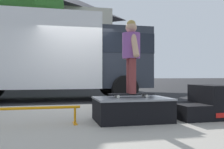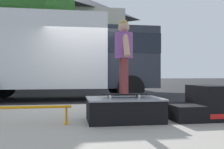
{
  "view_description": "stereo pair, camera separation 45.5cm",
  "coord_description": "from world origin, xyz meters",
  "views": [
    {
      "loc": [
        -0.8,
        -7.25,
        0.89
      ],
      "look_at": [
        0.6,
        -1.37,
        0.92
      ],
      "focal_mm": 40.35,
      "sensor_mm": 36.0,
      "label": 1
    },
    {
      "loc": [
        -0.35,
        -7.34,
        0.89
      ],
      "look_at": [
        0.6,
        -1.37,
        0.92
      ],
      "focal_mm": 40.35,
      "sensor_mm": 36.0,
      "label": 2
    }
  ],
  "objects": [
    {
      "name": "kicker_ramp",
      "position": [
        1.92,
        -3.15,
        0.37
      ],
      "size": [
        0.99,
        0.86,
        0.6
      ],
      "color": "black",
      "rests_on": "sidewalk_slab"
    },
    {
      "name": "sidewalk_slab",
      "position": [
        0.0,
        -3.0,
        0.06
      ],
      "size": [
        50.0,
        5.0,
        0.12
      ],
      "primitive_type": "cube",
      "color": "#A8A093",
      "rests_on": "ground"
    },
    {
      "name": "skate_box",
      "position": [
        0.52,
        -3.15,
        0.33
      ],
      "size": [
        1.26,
        0.87,
        0.4
      ],
      "color": "black",
      "rests_on": "sidewalk_slab"
    },
    {
      "name": "ground_plane",
      "position": [
        0.0,
        0.0,
        0.0
      ],
      "size": [
        140.0,
        140.0,
        0.0
      ],
      "primitive_type": "plane",
      "color": "black"
    },
    {
      "name": "grind_rail",
      "position": [
        -1.21,
        -3.18,
        0.34
      ],
      "size": [
        1.69,
        0.28,
        0.29
      ],
      "color": "orange",
      "rests_on": "sidewalk_slab"
    },
    {
      "name": "skateboard",
      "position": [
        0.53,
        -3.11,
        0.57
      ],
      "size": [
        0.79,
        0.23,
        0.07
      ],
      "color": "black",
      "rests_on": "skate_box"
    },
    {
      "name": "skater_kid",
      "position": [
        0.53,
        -3.11,
        1.33
      ],
      "size": [
        0.31,
        0.65,
        1.27
      ],
      "color": "brown",
      "rests_on": "skateboard"
    },
    {
      "name": "house_behind",
      "position": [
        -0.87,
        14.94,
        4.24
      ],
      "size": [
        9.54,
        8.22,
        8.4
      ],
      "color": "beige",
      "rests_on": "ground"
    },
    {
      "name": "box_truck",
      "position": [
        -0.7,
        2.2,
        1.7
      ],
      "size": [
        6.91,
        2.63,
        3.05
      ],
      "color": "white",
      "rests_on": "ground"
    }
  ]
}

